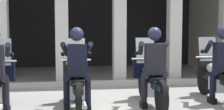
# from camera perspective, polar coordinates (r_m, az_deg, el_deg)

# --- Properties ---
(ground_plane) EXTENTS (80.00, 80.00, 0.00)m
(ground_plane) POSITION_cam_1_polar(r_m,az_deg,el_deg) (9.85, -2.26, -4.35)
(ground_plane) COLOR gray
(station_building) EXTENTS (9.07, 4.34, 3.23)m
(station_building) POSITION_cam_1_polar(r_m,az_deg,el_deg) (11.55, -4.43, 7.06)
(station_building) COLOR black
(station_building) RESTS_ON ground
(kerb_strip) EXTENTS (8.57, 0.24, 0.12)m
(kerb_strip) POSITION_cam_1_polar(r_m,az_deg,el_deg) (9.09, -3.25, -4.79)
(kerb_strip) COLOR #B7B5AD
(kerb_strip) RESTS_ON ground
(motorcycle_center_left) EXTENTS (0.62, 2.04, 1.35)m
(motorcycle_center_left) POSITION_cam_1_polar(r_m,az_deg,el_deg) (6.76, -5.95, -4.55)
(motorcycle_center_left) COLOR black
(motorcycle_center_left) RESTS_ON ground
(police_officer_center_left) EXTENTS (0.63, 0.61, 1.58)m
(police_officer_center_left) POSITION_cam_1_polar(r_m,az_deg,el_deg) (6.42, -5.90, -1.12)
(police_officer_center_left) COLOR black
(police_officer_center_left) RESTS_ON ground
(motorcycle_center_right) EXTENTS (0.62, 2.04, 1.35)m
(motorcycle_center_right) POSITION_cam_1_polar(r_m,az_deg,el_deg) (7.01, 6.41, -4.20)
(motorcycle_center_right) COLOR black
(motorcycle_center_right) RESTS_ON ground
(police_officer_center_right) EXTENTS (0.63, 0.61, 1.58)m
(police_officer_center_right) POSITION_cam_1_polar(r_m,az_deg,el_deg) (6.68, 7.05, -0.89)
(police_officer_center_right) COLOR black
(police_officer_center_right) RESTS_ON ground
(motorcycle_far_right) EXTENTS (0.62, 2.04, 1.35)m
(motorcycle_far_right) POSITION_cam_1_polar(r_m,az_deg,el_deg) (7.69, 16.96, -3.56)
(motorcycle_far_right) COLOR black
(motorcycle_far_right) RESTS_ON ground
(police_officer_far_right) EXTENTS (0.63, 0.61, 1.58)m
(police_officer_far_right) POSITION_cam_1_polar(r_m,az_deg,el_deg) (7.38, 17.97, -0.52)
(police_officer_far_right) COLOR black
(police_officer_far_right) RESTS_ON ground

